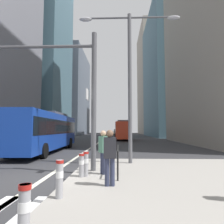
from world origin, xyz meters
The scene contains 21 objects.
ground_plane centered at (0.00, 20.00, 0.00)m, with size 160.00×160.00×0.00m, color #303033.
median_island centered at (5.50, -1.00, 0.07)m, with size 9.00×10.00×0.15m, color gray.
lane_centre_line centered at (0.00, 30.00, 0.01)m, with size 0.20×80.00×0.01m, color beige.
office_tower_left_mid centered at (-16.00, 39.46, 20.73)m, with size 11.50×16.46×41.46m, color slate.
office_tower_left_far centered at (-16.00, 65.21, 14.77)m, with size 12.89×25.34×29.55m, color slate.
office_tower_right_mid centered at (17.00, 46.05, 16.55)m, with size 12.07×24.89×33.11m, color slate.
office_tower_right_far centered at (17.00, 76.25, 21.82)m, with size 10.43×25.12×43.64m, color gray.
city_bus_blue_oncoming centered at (-3.26, 8.74, 1.84)m, with size 2.90×12.05×3.40m.
city_bus_red_receding centered at (3.46, 28.63, 1.84)m, with size 2.90×10.97×3.40m.
car_oncoming_mid centered at (-5.17, 18.38, 0.99)m, with size 2.21×4.50×1.94m.
car_receding_near centered at (2.13, 59.29, 0.99)m, with size 2.17×4.30×1.94m.
car_receding_far centered at (2.81, 52.49, 0.99)m, with size 2.15×4.13×1.94m.
traffic_signal_gantry centered at (-0.25, 0.48, 4.11)m, with size 6.06×0.65×6.00m.
street_lamp_post centered at (3.43, 2.45, 5.28)m, with size 5.50×0.32×8.00m.
bollard_front centered at (1.38, -5.00, 0.64)m, with size 0.20×0.20×0.88m.
bollard_left centered at (1.33, -2.96, 0.68)m, with size 0.20×0.20×0.95m.
bollard_right centered at (1.47, -0.65, 0.62)m, with size 0.20×0.20×0.84m.
bollard_back centered at (1.62, -0.58, 0.65)m, with size 0.20×0.20×0.90m.
pedestrian_railing centered at (2.80, 0.36, 0.84)m, with size 0.06×3.11×0.98m.
pedestrian_walking centered at (2.56, -1.81, 1.10)m, with size 0.40×0.28×1.71m.
pedestrian_far centered at (2.23, -0.16, 1.08)m, with size 0.40×0.45×1.68m.
Camera 1 is at (2.84, -8.20, 1.88)m, focal length 32.67 mm.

